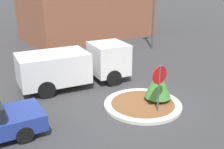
{
  "coord_description": "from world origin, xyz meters",
  "views": [
    {
      "loc": [
        -7.88,
        -8.2,
        5.59
      ],
      "look_at": [
        -0.55,
        1.55,
        1.17
      ],
      "focal_mm": 45.0,
      "sensor_mm": 36.0,
      "label": 1
    }
  ],
  "objects": [
    {
      "name": "ground_plane",
      "position": [
        0.0,
        0.0,
        0.0
      ],
      "size": [
        120.0,
        120.0,
        0.0
      ],
      "primitive_type": "plane",
      "color": "#38383A"
    },
    {
      "name": "traffic_island",
      "position": [
        0.0,
        0.0,
        0.07
      ],
      "size": [
        3.45,
        3.45,
        0.14
      ],
      "color": "beige",
      "rests_on": "ground_plane"
    },
    {
      "name": "stop_sign",
      "position": [
        0.03,
        -0.87,
        1.48
      ],
      "size": [
        0.78,
        0.07,
        2.13
      ],
      "color": "#4C4C51",
      "rests_on": "ground_plane"
    },
    {
      "name": "island_shrub",
      "position": [
        0.78,
        -0.14,
        0.99
      ],
      "size": [
        1.19,
        1.19,
        1.53
      ],
      "color": "brown",
      "rests_on": "traffic_island"
    },
    {
      "name": "utility_truck",
      "position": [
        -1.14,
        3.98,
        1.13
      ],
      "size": [
        5.98,
        3.05,
        2.05
      ],
      "rotation": [
        0.0,
        0.0,
        -0.19
      ],
      "color": "white",
      "rests_on": "ground_plane"
    },
    {
      "name": "storefront_building",
      "position": [
        5.96,
        13.72,
        3.06
      ],
      "size": [
        11.29,
        6.07,
        6.1
      ],
      "color": "#93563D",
      "rests_on": "ground_plane"
    }
  ]
}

